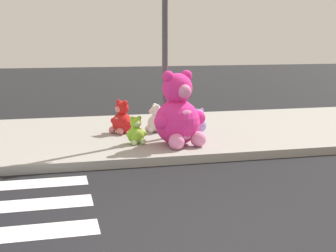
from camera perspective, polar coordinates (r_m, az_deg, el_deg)
The scene contains 8 objects.
ground_plane at distance 4.92m, azimuth 0.12°, elevation -14.41°, with size 60.00×60.00×0.00m, color black.
sidewalk at distance 9.80m, azimuth -7.15°, elevation -1.27°, with size 28.00×4.40×0.15m, color #9E9B93.
sign_pole at distance 8.97m, azimuth -0.37°, elevation 9.14°, with size 0.56×0.11×3.20m.
plush_pink_large at distance 8.54m, azimuth 1.28°, elevation 1.28°, with size 1.02×0.96×1.36m.
plush_lime at distance 8.71m, azimuth -3.88°, elevation -0.82°, with size 0.39×0.36×0.52m.
plush_white at distance 9.78m, azimuth -1.54°, elevation 0.64°, with size 0.41×0.45×0.59m.
plush_lavender at distance 9.76m, azimuth 3.73°, elevation 0.40°, with size 0.36×0.36×0.50m.
plush_red at distance 9.71m, azimuth -5.65°, elevation 0.74°, with size 0.49×0.48×0.68m.
Camera 1 is at (-1.06, -4.33, 2.08)m, focal length 50.35 mm.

